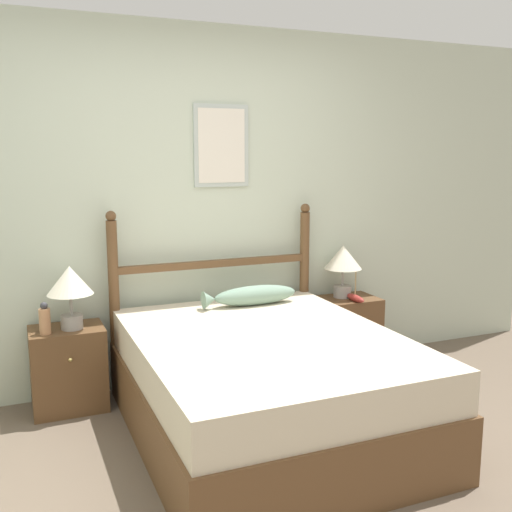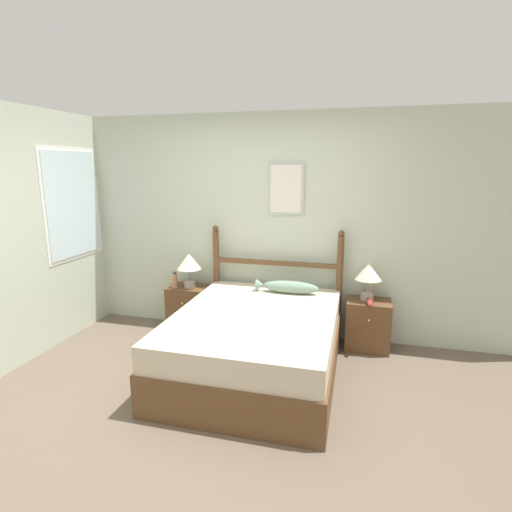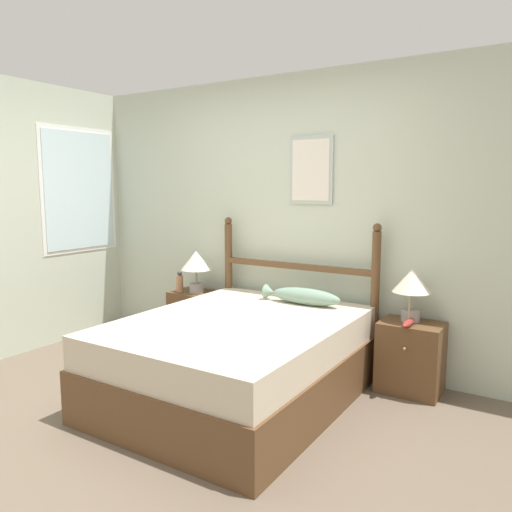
{
  "view_description": "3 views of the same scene",
  "coord_description": "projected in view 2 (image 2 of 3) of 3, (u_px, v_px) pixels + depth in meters",
  "views": [
    {
      "loc": [
        -1.13,
        -2.41,
        1.67
      ],
      "look_at": [
        0.32,
        1.06,
        1.01
      ],
      "focal_mm": 42.0,
      "sensor_mm": 36.0,
      "label": 1
    },
    {
      "loc": [
        1.11,
        -2.75,
        1.96
      ],
      "look_at": [
        0.13,
        1.03,
        1.08
      ],
      "focal_mm": 28.0,
      "sensor_mm": 36.0,
      "label": 2
    },
    {
      "loc": [
        2.22,
        -2.25,
        1.58
      ],
      "look_at": [
        0.13,
        1.08,
        1.03
      ],
      "focal_mm": 35.0,
      "sensor_mm": 36.0,
      "label": 3
    }
  ],
  "objects": [
    {
      "name": "ground_plane",
      "position": [
        209.0,
        409.0,
        3.3
      ],
      "size": [
        16.0,
        16.0,
        0.0
      ],
      "primitive_type": "plane",
      "color": "brown"
    },
    {
      "name": "wall_back",
      "position": [
        260.0,
        226.0,
        4.65
      ],
      "size": [
        6.4,
        0.08,
        2.55
      ],
      "color": "beige",
      "rests_on": "ground_plane"
    },
    {
      "name": "bed",
      "position": [
        255.0,
        344.0,
        3.82
      ],
      "size": [
        1.51,
        1.91,
        0.61
      ],
      "color": "brown",
      "rests_on": "ground_plane"
    },
    {
      "name": "headboard",
      "position": [
        275.0,
        278.0,
        4.6
      ],
      "size": [
        1.51,
        0.07,
        1.29
      ],
      "color": "brown",
      "rests_on": "ground_plane"
    },
    {
      "name": "nightstand_left",
      "position": [
        189.0,
        308.0,
        4.86
      ],
      "size": [
        0.47,
        0.37,
        0.55
      ],
      "color": "brown",
      "rests_on": "ground_plane"
    },
    {
      "name": "nightstand_right",
      "position": [
        368.0,
        325.0,
        4.34
      ],
      "size": [
        0.47,
        0.37,
        0.55
      ],
      "color": "brown",
      "rests_on": "ground_plane"
    },
    {
      "name": "table_lamp_left",
      "position": [
        189.0,
        264.0,
        4.7
      ],
      "size": [
        0.29,
        0.29,
        0.41
      ],
      "color": "gray",
      "rests_on": "nightstand_left"
    },
    {
      "name": "table_lamp_right",
      "position": [
        368.0,
        274.0,
        4.26
      ],
      "size": [
        0.29,
        0.29,
        0.41
      ],
      "color": "gray",
      "rests_on": "nightstand_right"
    },
    {
      "name": "bottle",
      "position": [
        175.0,
        280.0,
        4.73
      ],
      "size": [
        0.07,
        0.07,
        0.2
      ],
      "color": "tan",
      "rests_on": "nightstand_left"
    },
    {
      "name": "model_boat",
      "position": [
        370.0,
        302.0,
        4.17
      ],
      "size": [
        0.06,
        0.23,
        0.23
      ],
      "color": "maroon",
      "rests_on": "nightstand_right"
    },
    {
      "name": "fish_pillow",
      "position": [
        288.0,
        287.0,
        4.33
      ],
      "size": [
        0.69,
        0.15,
        0.14
      ],
      "color": "gray",
      "rests_on": "bed"
    }
  ]
}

